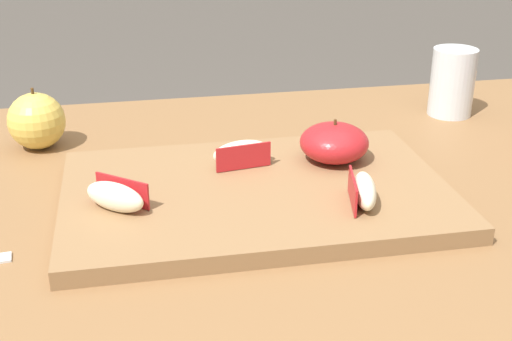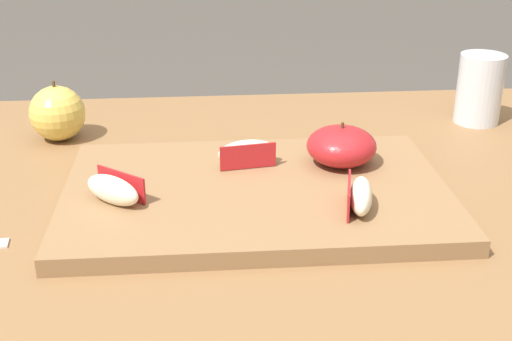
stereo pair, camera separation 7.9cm
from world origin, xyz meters
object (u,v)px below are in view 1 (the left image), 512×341
Objects in this scene: apple_half_skin_up at (334,143)px; drinking_glass_water at (452,82)px; whole_apple_golden at (36,121)px; apple_wedge_middle at (243,153)px; apple_wedge_left at (116,196)px; cutting_board at (256,194)px; apple_wedge_right at (364,191)px.

drinking_glass_water is (0.25, 0.19, 0.01)m from apple_half_skin_up.
apple_wedge_middle is at bearing -31.58° from whole_apple_golden.
whole_apple_golden is at bearing 112.55° from apple_wedge_left.
apple_wedge_middle is at bearing 93.52° from cutting_board.
whole_apple_golden is at bearing 139.85° from cutting_board.
apple_wedge_middle is (-0.11, 0.01, -0.01)m from apple_half_skin_up.
apple_wedge_left is at bearing 172.12° from apple_wedge_right.
apple_wedge_left is at bearing -149.10° from apple_wedge_middle.
whole_apple_golden is (-0.38, 0.17, -0.00)m from apple_half_skin_up.
apple_half_skin_up is 1.13× the size of apple_wedge_middle.
whole_apple_golden is at bearing 148.42° from apple_wedge_middle.
apple_half_skin_up reaches higher than apple_wedge_right.
whole_apple_golden is at bearing -177.89° from drinking_glass_water.
apple_half_skin_up is 1.12× the size of apple_wedge_right.
whole_apple_golden reaches higher than apple_wedge_left.
whole_apple_golden is (-0.37, 0.29, 0.00)m from apple_wedge_right.
apple_wedge_right is 0.27m from apple_wedge_left.
apple_half_skin_up is 0.41m from whole_apple_golden.
apple_half_skin_up is at bearing 17.94° from apple_wedge_left.
cutting_board is 5.79× the size of apple_wedge_right.
apple_wedge_right is at bearing -32.10° from cutting_board.
apple_wedge_right is 0.89× the size of whole_apple_golden.
apple_half_skin_up is 0.31m from drinking_glass_water.
apple_wedge_left is 0.69× the size of drinking_glass_water.
apple_half_skin_up reaches higher than cutting_board.
apple_wedge_left is at bearing -169.28° from cutting_board.
drinking_glass_water is (0.36, 0.18, 0.02)m from apple_wedge_middle.
apple_wedge_middle is (-0.00, 0.06, 0.03)m from cutting_board.
cutting_board is 0.07m from apple_wedge_middle.
cutting_board is 0.13m from apple_wedge_right.
apple_wedge_right reaches higher than cutting_board.
cutting_board is at bearing 10.72° from apple_wedge_left.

